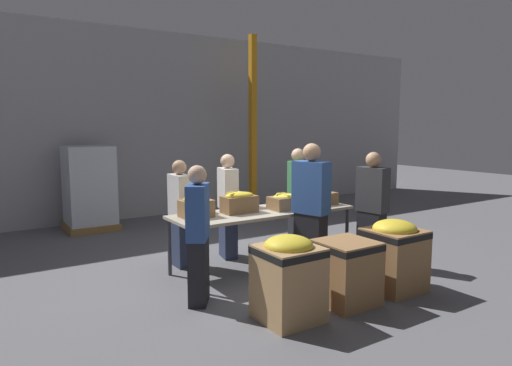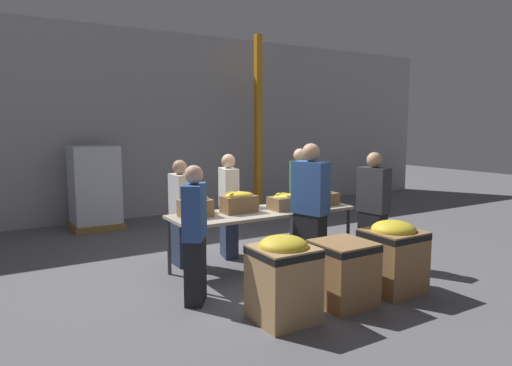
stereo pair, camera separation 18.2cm
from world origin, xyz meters
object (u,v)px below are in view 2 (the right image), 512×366
object	(u,v)px
sorting_table	(263,214)
banana_box_2	(286,201)
banana_box_3	(321,197)
donation_bin_0	(283,276)
volunteer_0	(229,206)
donation_bin_1	(343,271)
pallet_stack_0	(95,188)
banana_box_0	(195,205)
volunteer_2	(310,211)
volunteer_5	(195,235)
volunteer_1	(300,198)
volunteer_3	(373,210)
support_pillar	(258,125)
volunteer_4	(181,214)
donation_bin_2	(393,254)
banana_box_1	(239,202)

from	to	relation	value
sorting_table	banana_box_2	size ratio (longest dim) A/B	5.68
banana_box_3	donation_bin_0	bearing A→B (deg)	-138.41
volunteer_0	donation_bin_1	distance (m)	2.34
sorting_table	pallet_stack_0	distance (m)	4.01
banana_box_0	banana_box_2	bearing A→B (deg)	-8.08
volunteer_0	donation_bin_0	world-z (taller)	volunteer_0
sorting_table	volunteer_2	world-z (taller)	volunteer_2
sorting_table	donation_bin_0	bearing A→B (deg)	-115.86
banana_box_3	donation_bin_0	size ratio (longest dim) A/B	0.52
volunteer_5	volunteer_1	bearing A→B (deg)	-26.52
banana_box_2	volunteer_3	bearing A→B (deg)	-32.77
banana_box_3	support_pillar	bearing A→B (deg)	72.50
sorting_table	volunteer_2	xyz separation A→B (m)	(0.33, -0.63, 0.12)
volunteer_3	volunteer_0	bearing A→B (deg)	38.28
banana_box_2	donation_bin_0	size ratio (longest dim) A/B	0.52
banana_box_3	volunteer_4	world-z (taller)	volunteer_4
volunteer_2	donation_bin_0	xyz separation A→B (m)	(-1.11, -0.99, -0.40)
sorting_table	support_pillar	xyz separation A→B (m)	(2.15, 3.63, 1.25)
volunteer_0	volunteer_3	distance (m)	2.10
sorting_table	donation_bin_2	xyz separation A→B (m)	(0.81, -1.62, -0.29)
donation_bin_0	volunteer_4	bearing A→B (deg)	94.57
volunteer_0	volunteer_3	world-z (taller)	volunteer_3
volunteer_4	pallet_stack_0	bearing A→B (deg)	-170.90
banana_box_3	volunteer_3	xyz separation A→B (m)	(0.38, -0.70, -0.11)
banana_box_0	volunteer_4	size ratio (longest dim) A/B	0.27
banana_box_2	banana_box_3	size ratio (longest dim) A/B	1.00
banana_box_1	volunteer_3	size ratio (longest dim) A/B	0.29
banana_box_2	volunteer_4	distance (m)	1.50
sorting_table	volunteer_1	size ratio (longest dim) A/B	1.64
banana_box_0	banana_box_3	bearing A→B (deg)	-4.49
banana_box_0	volunteer_1	world-z (taller)	volunteer_1
banana_box_0	donation_bin_2	distance (m)	2.54
volunteer_2	volunteer_4	xyz separation A→B (m)	(-1.30, 1.29, -0.12)
volunteer_0	volunteer_5	distance (m)	1.82
banana_box_1	volunteer_0	size ratio (longest dim) A/B	0.30
volunteer_0	donation_bin_2	bearing A→B (deg)	35.95
support_pillar	volunteer_2	bearing A→B (deg)	-113.10
support_pillar	volunteer_4	bearing A→B (deg)	-136.35
support_pillar	pallet_stack_0	distance (m)	3.83
banana_box_2	volunteer_4	world-z (taller)	volunteer_4
volunteer_5	support_pillar	size ratio (longest dim) A/B	0.39
volunteer_1	banana_box_0	bearing A→B (deg)	-57.91
sorting_table	support_pillar	world-z (taller)	support_pillar
volunteer_1	volunteer_2	world-z (taller)	volunteer_2
donation_bin_1	pallet_stack_0	distance (m)	5.57
support_pillar	sorting_table	bearing A→B (deg)	-120.60
volunteer_2	pallet_stack_0	distance (m)	4.72
volunteer_2	volunteer_1	bearing A→B (deg)	-47.92
volunteer_5	donation_bin_0	xyz separation A→B (m)	(0.57, -0.90, -0.30)
banana_box_0	volunteer_0	distance (m)	0.99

